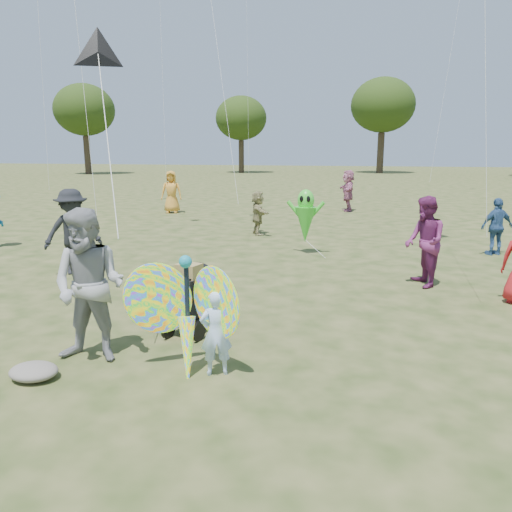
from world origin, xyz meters
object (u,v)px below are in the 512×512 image
at_px(butterfly_kite, 187,315).
at_px(crowd_e, 425,242).
at_px(adult_man, 90,286).
at_px(crowd_d, 258,213).
at_px(jogging_stroller, 192,293).
at_px(crowd_b, 73,232).
at_px(crowd_g, 171,192).
at_px(crowd_j, 348,191).
at_px(crowd_c, 497,227).
at_px(child_girl, 216,333).
at_px(alien_kite, 305,218).

bearing_deg(butterfly_kite, crowd_e, 56.82).
distance_m(adult_man, crowd_d, 10.29).
relative_size(crowd_e, jogging_stroller, 1.67).
xyz_separation_m(crowd_b, jogging_stroller, (3.89, -2.85, -0.35)).
height_order(jogging_stroller, butterfly_kite, butterfly_kite).
height_order(crowd_g, crowd_j, crowd_j).
xyz_separation_m(crowd_b, crowd_c, (9.74, 4.40, -0.20)).
xyz_separation_m(crowd_e, butterfly_kite, (-3.23, -4.94, -0.18)).
bearing_deg(crowd_e, crowd_b, -99.93).
distance_m(crowd_j, jogging_stroller, 16.17).
xyz_separation_m(crowd_d, butterfly_kite, (1.51, -10.34, 0.03)).
distance_m(adult_man, crowd_j, 17.60).
relative_size(child_girl, crowd_d, 0.76).
bearing_deg(crowd_j, child_girl, -13.75).
relative_size(child_girl, crowd_b, 0.57).
relative_size(adult_man, crowd_d, 1.42).
relative_size(child_girl, crowd_j, 0.59).
height_order(crowd_c, crowd_e, crowd_e).
height_order(crowd_j, butterfly_kite, crowd_j).
xyz_separation_m(crowd_b, crowd_e, (7.59, 0.69, -0.03)).
bearing_deg(adult_man, child_girl, -4.43).
bearing_deg(crowd_d, jogging_stroller, 160.15).
relative_size(adult_man, alien_kite, 1.17).
bearing_deg(alien_kite, butterfly_kite, -93.30).
height_order(crowd_e, butterfly_kite, crowd_e).
xyz_separation_m(crowd_j, butterfly_kite, (-1.00, -17.50, -0.18)).
bearing_deg(crowd_d, crowd_g, 20.37).
bearing_deg(crowd_j, adult_man, -19.40).
relative_size(crowd_j, jogging_stroller, 1.67).
height_order(crowd_b, jogging_stroller, crowd_b).
bearing_deg(crowd_b, child_girl, -81.30).
height_order(crowd_b, crowd_g, crowd_b).
bearing_deg(crowd_c, alien_kite, -12.36).
distance_m(child_girl, butterfly_kite, 0.42).
xyz_separation_m(adult_man, crowd_g, (-5.15, 14.96, -0.10)).
bearing_deg(adult_man, jogging_stroller, 53.12).
distance_m(child_girl, crowd_c, 9.98).
distance_m(adult_man, crowd_e, 6.70).
bearing_deg(crowd_b, crowd_d, 25.52).
distance_m(child_girl, crowd_d, 10.49).
bearing_deg(crowd_j, jogging_stroller, -16.88).
bearing_deg(child_girl, butterfly_kite, -19.36).
height_order(adult_man, crowd_j, adult_man).
distance_m(crowd_c, butterfly_kite, 10.19).
distance_m(crowd_c, jogging_stroller, 9.31).
relative_size(crowd_b, butterfly_kite, 1.10).
relative_size(crowd_b, crowd_g, 1.04).
bearing_deg(jogging_stroller, crowd_c, 66.25).
relative_size(crowd_g, alien_kite, 1.06).
bearing_deg(crowd_d, crowd_e, -165.23).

